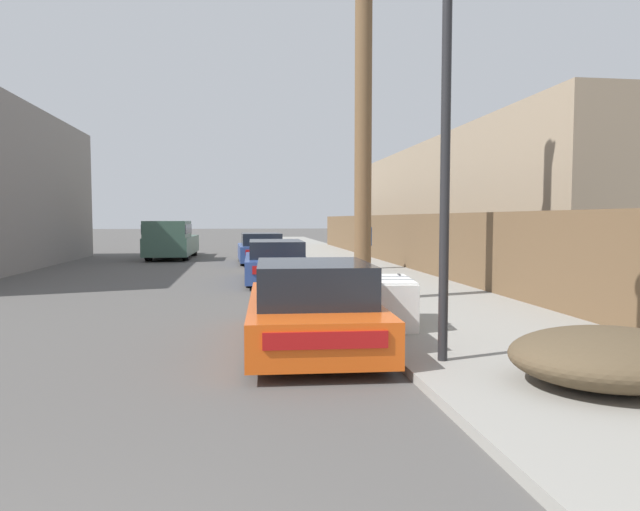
# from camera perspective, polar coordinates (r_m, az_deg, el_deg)

# --- Properties ---
(sidewalk_curb) EXTENTS (4.20, 63.00, 0.12)m
(sidewalk_curb) POSITION_cam_1_polar(r_m,az_deg,el_deg) (25.52, 1.31, -0.45)
(sidewalk_curb) COLOR gray
(sidewalk_curb) RESTS_ON ground
(discarded_fridge) EXTENTS (0.81, 1.67, 0.81)m
(discarded_fridge) POSITION_cam_1_polar(r_m,az_deg,el_deg) (9.69, 7.34, -4.57)
(discarded_fridge) COLOR white
(discarded_fridge) RESTS_ON sidewalk_curb
(parked_sports_car_red) EXTENTS (2.01, 4.44, 1.28)m
(parked_sports_car_red) POSITION_cam_1_polar(r_m,az_deg,el_deg) (8.49, -0.86, -5.21)
(parked_sports_car_red) COLOR #E05114
(parked_sports_car_red) RESTS_ON ground
(car_parked_mid) EXTENTS (1.90, 4.76, 1.25)m
(car_parked_mid) POSITION_cam_1_polar(r_m,az_deg,el_deg) (17.29, -4.46, -0.66)
(car_parked_mid) COLOR #2D478C
(car_parked_mid) RESTS_ON ground
(car_parked_far) EXTENTS (1.99, 4.23, 1.29)m
(car_parked_far) POSITION_cam_1_polar(r_m,az_deg,el_deg) (24.50, -5.93, 0.65)
(car_parked_far) COLOR #2D478C
(car_parked_far) RESTS_ON ground
(pickup_truck) EXTENTS (2.08, 5.83, 1.80)m
(pickup_truck) POSITION_cam_1_polar(r_m,az_deg,el_deg) (27.96, -14.68, 1.53)
(pickup_truck) COLOR #385647
(pickup_truck) RESTS_ON ground
(utility_pole) EXTENTS (1.80, 0.37, 9.14)m
(utility_pole) POSITION_cam_1_polar(r_m,az_deg,el_deg) (12.75, 4.36, 16.68)
(utility_pole) COLOR brown
(utility_pole) RESTS_ON sidewalk_curb
(street_lamp) EXTENTS (0.26, 0.26, 4.68)m
(street_lamp) POSITION_cam_1_polar(r_m,az_deg,el_deg) (7.29, 12.44, 10.99)
(street_lamp) COLOR #232326
(street_lamp) RESTS_ON sidewalk_curb
(brush_pile) EXTENTS (2.14, 1.86, 0.61)m
(brush_pile) POSITION_cam_1_polar(r_m,az_deg,el_deg) (6.91, 27.01, -9.04)
(brush_pile) COLOR brown
(brush_pile) RESTS_ON sidewalk_curb
(wooden_fence) EXTENTS (0.08, 39.36, 1.94)m
(wooden_fence) POSITION_cam_1_polar(r_m,az_deg,el_deg) (20.70, 9.02, 1.40)
(wooden_fence) COLOR brown
(wooden_fence) RESTS_ON sidewalk_curb
(building_right_house) EXTENTS (6.00, 21.17, 5.19)m
(building_right_house) POSITION_cam_1_polar(r_m,az_deg,el_deg) (25.50, 17.07, 5.09)
(building_right_house) COLOR gray
(building_right_house) RESTS_ON ground
(pedestrian) EXTENTS (0.34, 0.34, 1.73)m
(pedestrian) POSITION_cam_1_polar(r_m,az_deg,el_deg) (20.39, 4.73, 1.18)
(pedestrian) COLOR #282D42
(pedestrian) RESTS_ON sidewalk_curb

